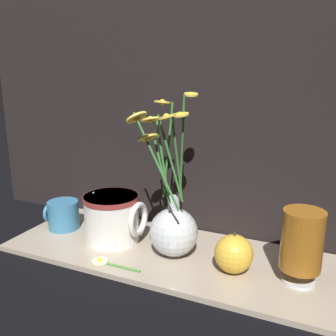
{
  "coord_description": "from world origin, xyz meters",
  "views": [
    {
      "loc": [
        0.33,
        -0.72,
        0.42
      ],
      "look_at": [
        0.01,
        0.0,
        0.21
      ],
      "focal_mm": 40.0,
      "sensor_mm": 36.0,
      "label": 1
    }
  ],
  "objects": [
    {
      "name": "shelf",
      "position": [
        0.0,
        0.0,
        0.01
      ],
      "size": [
        0.75,
        0.28,
        0.01
      ],
      "color": "tan",
      "rests_on": "ground_plane"
    },
    {
      "name": "vase_with_flowers",
      "position": [
        0.03,
        -0.01,
        0.08
      ],
      "size": [
        0.13,
        0.19,
        0.36
      ],
      "color": "silver",
      "rests_on": "shelf"
    },
    {
      "name": "ceramic_pitcher",
      "position": [
        -0.14,
        -0.0,
        0.08
      ],
      "size": [
        0.16,
        0.13,
        0.13
      ],
      "color": "white",
      "rests_on": "shelf"
    },
    {
      "name": "ground_plane",
      "position": [
        0.0,
        0.0,
        0.0
      ],
      "size": [
        6.0,
        6.0,
        0.0
      ],
      "primitive_type": "plane",
      "color": "black"
    },
    {
      "name": "backdrop_wall",
      "position": [
        0.0,
        0.16,
        0.55
      ],
      "size": [
        1.25,
        0.02,
        1.1
      ],
      "color": "black",
      "rests_on": "ground_plane"
    },
    {
      "name": "tea_glass",
      "position": [
        0.3,
        -0.01,
        0.1
      ],
      "size": [
        0.08,
        0.08,
        0.15
      ],
      "color": "silver",
      "rests_on": "shelf"
    },
    {
      "name": "loose_daisy",
      "position": [
        -0.09,
        -0.11,
        0.02
      ],
      "size": [
        0.12,
        0.04,
        0.01
      ],
      "color": "#4C8E3D",
      "rests_on": "shelf"
    },
    {
      "name": "yellow_mug",
      "position": [
        -0.3,
        0.01,
        0.05
      ],
      "size": [
        0.09,
        0.08,
        0.07
      ],
      "color": "teal",
      "rests_on": "shelf"
    },
    {
      "name": "orange_fruit",
      "position": [
        0.17,
        -0.03,
        0.05
      ],
      "size": [
        0.08,
        0.08,
        0.09
      ],
      "color": "gold",
      "rests_on": "shelf"
    }
  ]
}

